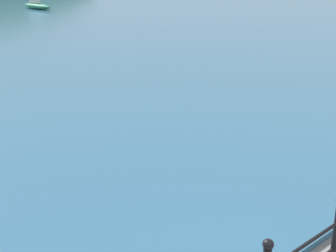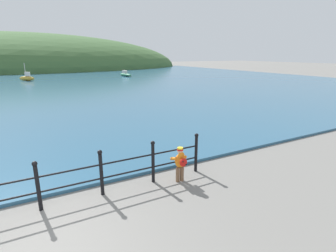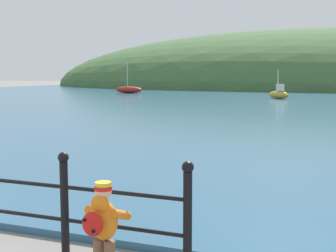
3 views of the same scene
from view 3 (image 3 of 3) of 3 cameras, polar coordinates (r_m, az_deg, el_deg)
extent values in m
cube|color=#2D5B7A|center=(35.32, 11.63, 3.08)|extent=(80.00, 60.00, 0.10)
ellipsoid|color=#3D6033|center=(70.78, 16.64, 4.53)|extent=(79.52, 43.74, 16.49)
cylinder|color=black|center=(5.35, -12.48, -10.08)|extent=(0.09, 0.09, 1.10)
sphere|color=black|center=(5.21, -12.64, -3.76)|extent=(0.12, 0.12, 0.12)
cylinder|color=black|center=(4.73, 2.40, -12.14)|extent=(0.09, 0.09, 1.10)
sphere|color=black|center=(4.58, 2.43, -5.03)|extent=(0.12, 0.12, 0.12)
ellipsoid|color=orange|center=(4.73, -7.85, -11.33)|extent=(0.31, 0.24, 0.40)
ellipsoid|color=orange|center=(4.63, -8.28, -9.40)|extent=(0.21, 0.13, 0.18)
cylinder|color=orange|center=(4.86, -8.76, -10.22)|extent=(0.11, 0.32, 0.19)
cylinder|color=orange|center=(4.72, -5.81, -10.70)|extent=(0.11, 0.32, 0.19)
sphere|color=beige|center=(4.65, -7.90, -7.86)|extent=(0.17, 0.17, 0.17)
cylinder|color=red|center=(4.64, -7.91, -7.50)|extent=(0.17, 0.17, 0.04)
cylinder|color=yellow|center=(4.63, -7.92, -7.02)|extent=(0.16, 0.16, 0.04)
ellipsoid|color=red|center=(4.57, -9.19, -11.73)|extent=(0.23, 0.14, 0.24)
sphere|color=black|center=(4.53, -10.20, -11.19)|extent=(0.04, 0.04, 0.04)
sphere|color=black|center=(4.50, -9.10, -12.60)|extent=(0.04, 0.04, 0.04)
ellipsoid|color=maroon|center=(46.08, -4.81, 4.43)|extent=(2.98, 1.11, 0.67)
cylinder|color=beige|center=(46.13, -4.98, 6.29)|extent=(0.07, 0.07, 2.34)
ellipsoid|color=gold|center=(37.14, 13.32, 3.73)|extent=(1.98, 1.69, 0.59)
cube|color=silver|center=(37.01, 13.51, 4.57)|extent=(0.65, 0.60, 0.53)
cylinder|color=beige|center=(37.18, 13.25, 5.44)|extent=(0.07, 0.07, 1.64)
camera|label=1|loc=(9.58, -58.26, 14.45)|focal=50.00mm
camera|label=2|loc=(6.18, -87.51, 13.58)|focal=28.00mm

